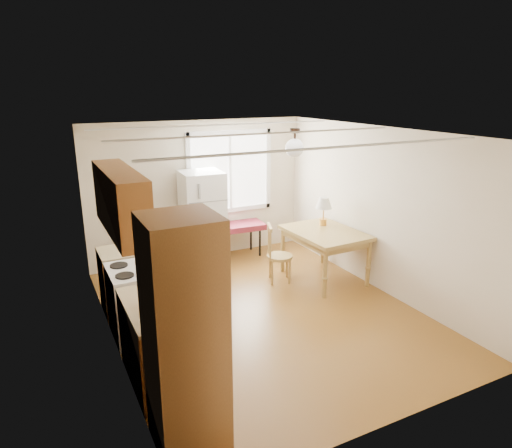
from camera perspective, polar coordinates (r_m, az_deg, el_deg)
room_shell at (r=6.05m, az=0.91°, el=-0.48°), size 4.60×5.60×2.62m
kitchen_run at (r=5.09m, az=-13.26°, el=-9.36°), size 0.65×3.40×2.20m
window_unit at (r=8.41m, az=-3.27°, el=6.51°), size 1.64×0.05×1.51m
pendant_light at (r=6.53m, az=4.84°, el=9.59°), size 0.26×0.26×0.40m
refrigerator at (r=7.96m, az=-6.68°, el=0.58°), size 0.74×0.74×1.68m
bench at (r=8.35m, az=-3.59°, el=-0.57°), size 1.39×0.59×0.63m
dining_table at (r=7.44m, az=8.59°, el=-1.63°), size 1.04×1.36×0.82m
chair at (r=7.32m, az=2.33°, el=-3.29°), size 0.46×0.45×0.94m
table_lamp at (r=7.63m, az=8.46°, el=2.35°), size 0.27×0.27×0.47m
coffee_maker at (r=4.47m, az=-11.57°, el=-10.26°), size 0.21×0.26×0.39m
kettle at (r=4.85m, az=-13.34°, el=-8.80°), size 0.11×0.11×0.22m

